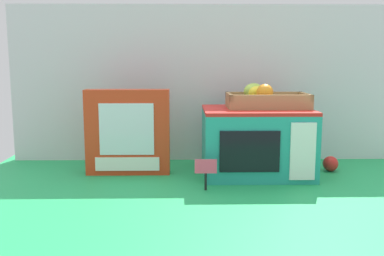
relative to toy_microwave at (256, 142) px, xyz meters
name	(u,v)px	position (x,y,z in m)	size (l,w,h in m)	color
ground_plane	(216,175)	(-0.15, -0.01, -0.12)	(1.70, 1.70, 0.00)	#219E54
display_back_panel	(212,84)	(-0.15, 0.25, 0.19)	(1.61, 0.03, 0.62)	silver
toy_microwave	(256,142)	(0.00, 0.00, 0.00)	(0.38, 0.29, 0.24)	teal
food_groups_crate	(265,99)	(0.03, 0.03, 0.15)	(0.29, 0.19, 0.09)	#A37F51
cookie_set_box	(128,132)	(-0.46, 0.02, 0.03)	(0.30, 0.07, 0.31)	red
price_sign	(206,170)	(-0.19, -0.19, -0.05)	(0.07, 0.01, 0.10)	black
loose_toy_apple	(330,164)	(0.28, 0.04, -0.09)	(0.06, 0.06, 0.06)	red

